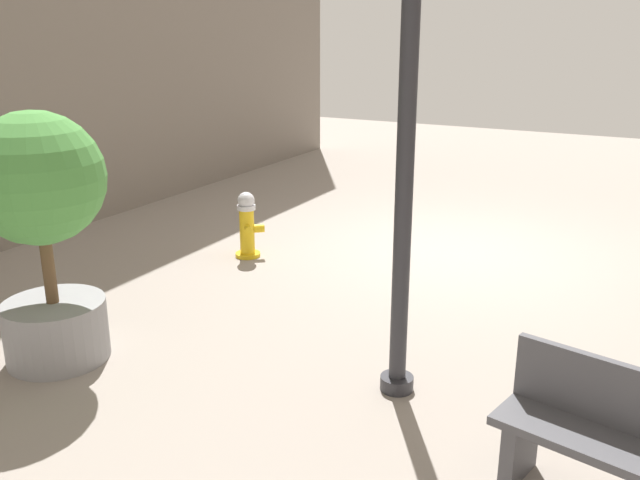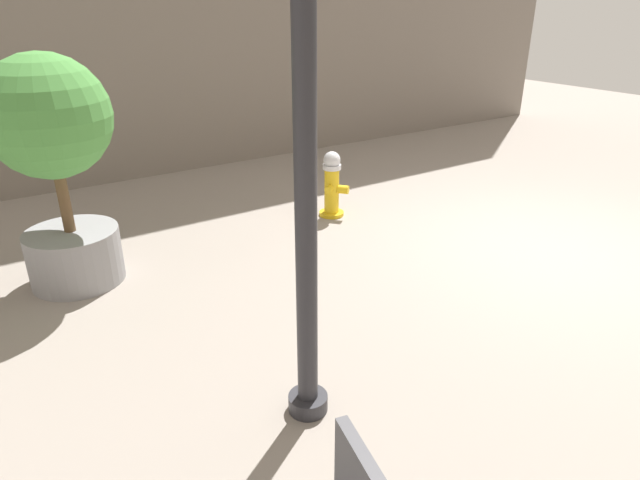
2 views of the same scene
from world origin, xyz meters
name	(u,v)px [view 2 (image 2 of 2)]	position (x,y,z in m)	size (l,w,h in m)	color
ground_plane	(549,250)	(0.00, 0.00, 0.00)	(23.40, 23.40, 0.00)	gray
fire_hydrant	(332,184)	(2.30, 1.48, 0.44)	(0.38, 0.38, 0.87)	gold
planter_tree	(55,152)	(2.22, 4.72, 1.36)	(1.15, 1.15, 2.27)	gray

